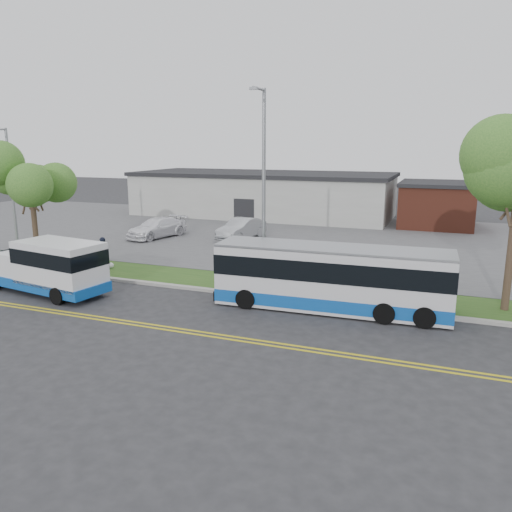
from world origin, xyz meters
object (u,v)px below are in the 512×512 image
at_px(streetlight_far, 10,184).
at_px(parked_car_b, 157,228).
at_px(parked_car_a, 241,229).
at_px(shuttle_bus, 51,266).
at_px(tree_west, 30,177).
at_px(pedestrian, 103,253).
at_px(transit_bus, 331,278).
at_px(streetlight_near, 263,183).

height_order(streetlight_far, parked_car_b, streetlight_far).
bearing_deg(parked_car_a, shuttle_bus, -90.75).
height_order(tree_west, parked_car_b, tree_west).
distance_m(pedestrian, parked_car_a, 11.92).
relative_size(tree_west, transit_bus, 0.68).
distance_m(transit_bus, pedestrian, 13.80).
bearing_deg(streetlight_far, shuttle_bus, -36.49).
relative_size(transit_bus, parked_car_b, 1.98).
distance_m(tree_west, streetlight_near, 15.01).
xyz_separation_m(streetlight_near, shuttle_bus, (-9.11, -4.63, -3.84)).
distance_m(streetlight_far, shuttle_bus, 12.68).
relative_size(streetlight_near, parked_car_b, 1.86).
relative_size(tree_west, streetlight_far, 0.86).
height_order(pedestrian, parked_car_a, pedestrian).
height_order(streetlight_far, pedestrian, streetlight_far).
xyz_separation_m(shuttle_bus, transit_bus, (13.03, 2.50, 0.02)).
height_order(streetlight_near, parked_car_a, streetlight_near).
bearing_deg(transit_bus, parked_car_b, 141.55).
bearing_deg(streetlight_near, shuttle_bus, -153.08).
relative_size(parked_car_a, parked_car_b, 0.92).
bearing_deg(tree_west, transit_bus, -7.83).
height_order(streetlight_near, streetlight_far, streetlight_near).
height_order(transit_bus, parked_car_a, transit_bus).
bearing_deg(parked_car_a, streetlight_far, -136.03).
height_order(tree_west, streetlight_far, streetlight_far).
relative_size(streetlight_near, pedestrian, 5.16).
height_order(shuttle_bus, parked_car_a, shuttle_bus).
xyz_separation_m(tree_west, streetlight_near, (15.00, -0.47, 0.11)).
relative_size(streetlight_far, parked_car_b, 1.56).
height_order(streetlight_near, shuttle_bus, streetlight_near).
distance_m(shuttle_bus, parked_car_b, 14.62).
relative_size(shuttle_bus, parked_car_b, 1.37).
bearing_deg(streetlight_far, transit_bus, -11.87).
bearing_deg(parked_car_a, parked_car_b, -154.59).
bearing_deg(pedestrian, shuttle_bus, 56.08).
distance_m(transit_bus, parked_car_a, 16.67).
relative_size(streetlight_near, parked_car_a, 2.02).
bearing_deg(tree_west, parked_car_a, 50.10).
bearing_deg(streetlight_near, transit_bus, -28.51).
distance_m(pedestrian, parked_car_b, 9.95).
xyz_separation_m(streetlight_far, pedestrian, (9.29, -2.67, -3.45)).
relative_size(pedestrian, parked_car_a, 0.39).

